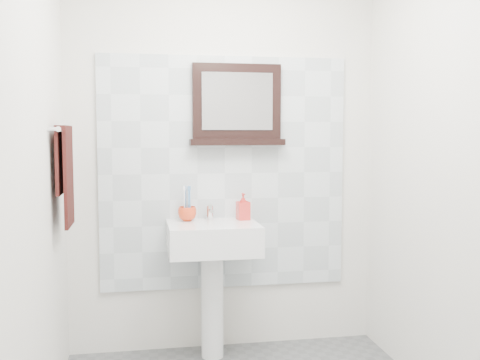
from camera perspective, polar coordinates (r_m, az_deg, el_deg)
name	(u,v)px	position (r m, az deg, el deg)	size (l,w,h in m)	color
back_wall	(224,158)	(3.64, -1.61, 2.28)	(2.00, 0.01, 2.50)	silver
front_wall	(347,194)	(1.51, 10.86, -1.41)	(2.00, 0.01, 2.50)	silver
left_wall	(30,171)	(2.55, -20.53, 0.88)	(0.01, 2.20, 2.50)	silver
right_wall	(460,166)	(2.94, 21.45, 1.34)	(0.01, 2.20, 2.50)	silver
splashback	(225,173)	(3.64, -1.58, 0.70)	(1.60, 0.02, 1.50)	silver
pedestal_sink	(213,253)	(3.48, -2.76, -7.38)	(0.55, 0.44, 0.96)	white
toothbrush_cup	(187,214)	(3.53, -5.38, -3.44)	(0.11, 0.11, 0.09)	red
toothbrushes	(188,201)	(3.52, -5.35, -2.18)	(0.05, 0.04, 0.21)	white
soap_dispenser	(243,206)	(3.56, 0.32, -2.70)	(0.08, 0.08, 0.17)	red
framed_mirror	(237,107)	(3.62, -0.33, 7.44)	(0.61, 0.11, 0.52)	black
towel_bar	(63,129)	(3.19, -17.56, 4.94)	(0.07, 0.40, 0.03)	silver
hand_towel	(65,168)	(3.20, -17.34, 1.17)	(0.06, 0.30, 0.55)	black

